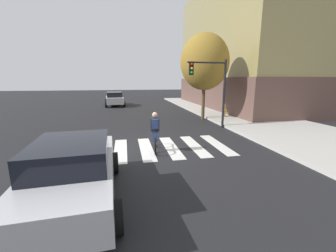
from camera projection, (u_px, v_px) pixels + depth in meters
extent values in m
plane|color=black|center=(143.00, 149.00, 9.50)|extent=(120.00, 120.00, 0.00)
cube|color=#B2AFA8|center=(311.00, 137.00, 11.16)|extent=(6.50, 50.00, 0.15)
cube|color=silver|center=(65.00, 153.00, 8.89)|extent=(0.55, 3.31, 0.01)
cube|color=silver|center=(94.00, 152.00, 9.10)|extent=(0.55, 3.31, 0.01)
cube|color=silver|center=(121.00, 150.00, 9.32)|extent=(0.55, 3.31, 0.01)
cube|color=silver|center=(146.00, 149.00, 9.53)|extent=(0.55, 3.31, 0.01)
cube|color=silver|center=(171.00, 147.00, 9.74)|extent=(0.55, 3.31, 0.01)
cube|color=silver|center=(194.00, 146.00, 9.96)|extent=(0.55, 3.31, 0.01)
cube|color=silver|center=(217.00, 144.00, 10.17)|extent=(0.55, 3.31, 0.01)
cube|color=#B7B7BC|center=(74.00, 175.00, 5.30)|extent=(2.11, 4.70, 0.70)
cube|color=black|center=(71.00, 153.00, 5.03)|extent=(1.77, 2.29, 0.55)
cylinder|color=black|center=(49.00, 169.00, 6.53)|extent=(0.28, 0.69, 0.68)
cylinder|color=black|center=(114.00, 163.00, 7.01)|extent=(0.28, 0.69, 0.68)
cylinder|color=black|center=(3.00, 234.00, 3.75)|extent=(0.28, 0.69, 0.68)
cylinder|color=black|center=(117.00, 217.00, 4.22)|extent=(0.28, 0.69, 0.68)
cube|color=#B7B7BC|center=(115.00, 100.00, 25.44)|extent=(2.27, 4.83, 0.71)
cube|color=black|center=(114.00, 94.00, 25.16)|extent=(1.86, 2.37, 0.56)
cylinder|color=black|center=(106.00, 102.00, 26.65)|extent=(0.30, 0.71, 0.69)
cylinder|color=black|center=(122.00, 101.00, 27.19)|extent=(0.30, 0.71, 0.69)
cylinder|color=black|center=(106.00, 104.00, 23.84)|extent=(0.30, 0.71, 0.69)
cylinder|color=black|center=(124.00, 104.00, 24.37)|extent=(0.30, 0.71, 0.69)
torus|color=black|center=(155.00, 147.00, 8.74)|extent=(0.15, 0.66, 0.66)
torus|color=black|center=(155.00, 140.00, 9.76)|extent=(0.15, 0.66, 0.66)
cylinder|color=black|center=(155.00, 137.00, 9.19)|extent=(0.17, 0.89, 0.05)
cylinder|color=black|center=(155.00, 136.00, 9.02)|extent=(0.04, 0.04, 0.45)
cube|color=#384772|center=(155.00, 135.00, 9.01)|extent=(0.30, 0.24, 0.56)
cube|color=#26262D|center=(155.00, 124.00, 8.92)|extent=(0.39, 0.29, 0.56)
sphere|color=tan|center=(155.00, 115.00, 8.83)|extent=(0.22, 0.22, 0.22)
cube|color=navy|center=(155.00, 124.00, 8.73)|extent=(0.30, 0.20, 0.40)
cylinder|color=black|center=(224.00, 95.00, 13.37)|extent=(0.14, 0.14, 4.20)
cylinder|color=black|center=(207.00, 63.00, 12.75)|extent=(2.40, 0.10, 0.10)
cube|color=black|center=(191.00, 68.00, 12.63)|extent=(0.24, 0.20, 0.76)
sphere|color=red|center=(192.00, 64.00, 12.48)|extent=(0.14, 0.14, 0.14)
sphere|color=gold|center=(192.00, 68.00, 12.53)|extent=(0.14, 0.14, 0.14)
sphere|color=green|center=(192.00, 73.00, 12.58)|extent=(0.14, 0.14, 0.14)
cylinder|color=gold|center=(224.00, 112.00, 17.16)|extent=(0.22, 0.22, 0.65)
sphere|color=gold|center=(224.00, 108.00, 17.09)|extent=(0.18, 0.18, 0.18)
cylinder|color=gold|center=(226.00, 112.00, 17.19)|extent=(0.12, 0.09, 0.09)
cylinder|color=#4C3823|center=(203.00, 101.00, 16.36)|extent=(0.24, 0.24, 2.86)
ellipsoid|color=olive|center=(205.00, 62.00, 15.76)|extent=(3.56, 3.56, 4.09)
cube|color=brown|center=(274.00, 92.00, 25.13)|extent=(17.45, 19.07, 3.20)
cube|color=olive|center=(280.00, 33.00, 23.77)|extent=(17.10, 18.69, 9.87)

